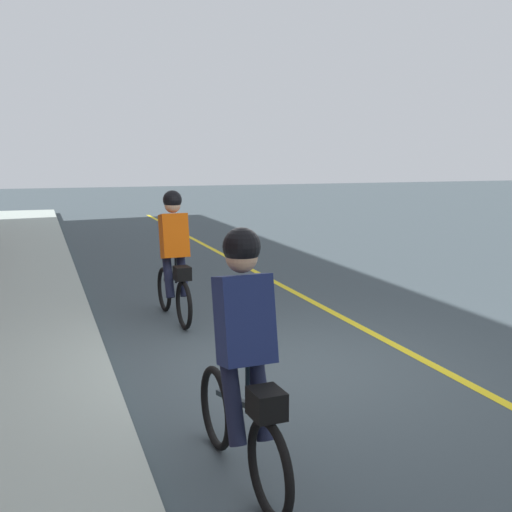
{
  "coord_description": "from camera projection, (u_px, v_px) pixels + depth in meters",
  "views": [
    {
      "loc": [
        -5.98,
        2.44,
        2.3
      ],
      "look_at": [
        1.53,
        -0.22,
        1.0
      ],
      "focal_mm": 43.57,
      "sensor_mm": 36.0,
      "label": 1
    }
  ],
  "objects": [
    {
      "name": "ground_plane",
      "position": [
        284.0,
        369.0,
        6.74
      ],
      "size": [
        80.0,
        80.0,
        0.0
      ],
      "primitive_type": "plane",
      "color": "#3A454B"
    },
    {
      "name": "cyclist_lead",
      "position": [
        174.0,
        257.0,
        8.56
      ],
      "size": [
        1.71,
        0.38,
        1.83
      ],
      "rotation": [
        0.0,
        0.0,
        0.05
      ],
      "color": "black",
      "rests_on": "ground"
    },
    {
      "name": "cyclist_follow",
      "position": [
        244.0,
        360.0,
        4.25
      ],
      "size": [
        1.71,
        0.38,
        1.83
      ],
      "rotation": [
        0.0,
        0.0,
        0.05
      ],
      "color": "black",
      "rests_on": "ground"
    },
    {
      "name": "lane_line_centre",
      "position": [
        411.0,
        353.0,
        7.27
      ],
      "size": [
        36.0,
        0.12,
        0.01
      ],
      "primitive_type": "cube",
      "color": "yellow",
      "rests_on": "ground"
    }
  ]
}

